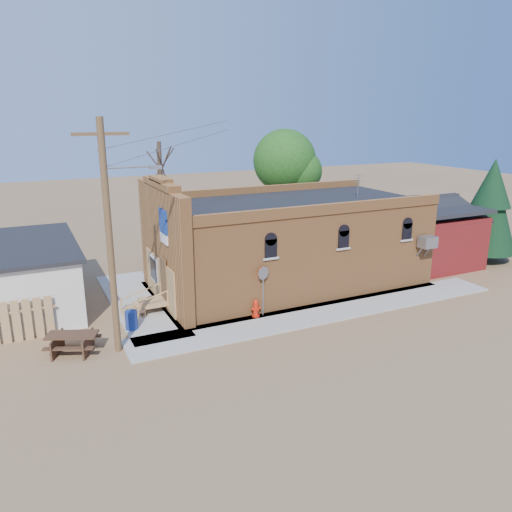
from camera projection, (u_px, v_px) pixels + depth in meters
name	position (u px, v px, depth m)	size (l,w,h in m)	color
ground	(310.00, 325.00, 22.25)	(120.00, 120.00, 0.00)	brown
sidewalk_south	(327.00, 312.00, 23.65)	(19.00, 2.20, 0.08)	#9E9991
sidewalk_west	(139.00, 303.00, 24.83)	(2.60, 10.00, 0.08)	#9E9991
brick_bar	(284.00, 243.00, 27.06)	(16.40, 7.97, 6.30)	#B46D37
red_shed	(422.00, 227.00, 31.19)	(5.40, 6.40, 4.30)	#5F1510
utility_pole	(111.00, 234.00, 18.60)	(3.12, 0.26, 9.00)	#4B391E
tree_bare_near	(160.00, 167.00, 30.66)	(2.80, 2.80, 7.65)	#443327
tree_leafy	(285.00, 161.00, 34.84)	(4.40, 4.40, 8.15)	#443327
evergreen_tree	(490.00, 203.00, 31.16)	(3.60, 3.60, 6.50)	#443327
fire_hydrant	(256.00, 308.00, 22.91)	(0.46, 0.42, 0.82)	red
stop_sign	(263.00, 278.00, 22.68)	(0.63, 0.25, 2.37)	gray
trash_barrel	(131.00, 320.00, 21.59)	(0.53, 0.53, 0.82)	navy
picnic_table	(72.00, 340.00, 19.55)	(2.33, 2.07, 0.80)	#43291B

